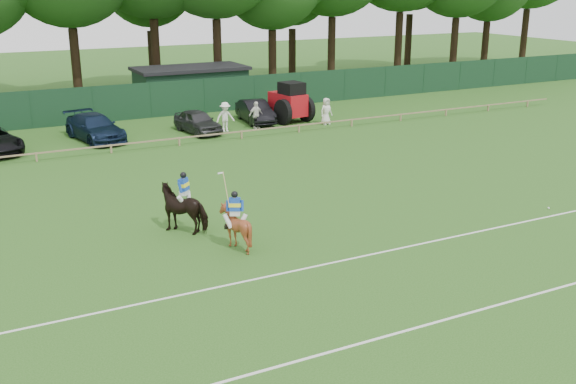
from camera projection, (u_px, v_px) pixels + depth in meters
ground at (314, 254)px, 24.00m from camera, size 160.00×160.00×0.00m
horse_dark at (185, 208)px, 26.02m from camera, size 2.21×2.24×1.83m
horse_chestnut at (235, 227)px, 24.31m from camera, size 1.81×1.87×1.59m
sedan_navy at (95, 127)px, 40.85m from camera, size 3.20×5.69×1.56m
hatch_grey at (198, 122)px, 42.83m from camera, size 2.26×4.44×1.45m
estate_black at (255, 111)px, 46.00m from camera, size 2.07×4.68×1.49m
spectator_left at (225, 117)px, 43.13m from camera, size 1.24×0.73×1.90m
spectator_mid at (256, 115)px, 43.97m from camera, size 1.12×0.65×1.80m
spectator_right at (326, 111)px, 45.31m from camera, size 0.93×0.66×1.79m
rider_dark at (184, 188)px, 25.78m from camera, size 0.77×0.75×1.41m
rider_chestnut at (235, 208)px, 24.08m from camera, size 0.89×0.80×2.05m
polo_ball at (549, 208)px, 28.67m from camera, size 0.09×0.09×0.09m
pitch_lines at (369, 292)px, 21.03m from camera, size 60.00×5.10×0.01m
pitch_rail at (163, 140)px, 39.13m from camera, size 62.10×0.10×0.50m
perimeter_fence at (123, 102)px, 46.52m from camera, size 92.08×0.08×2.50m
utility_shed at (191, 86)px, 51.60m from camera, size 8.40×4.40×3.04m
tree_row at (124, 101)px, 54.56m from camera, size 96.00×12.00×21.00m
tractor at (289, 103)px, 46.07m from camera, size 2.61×3.53×2.74m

